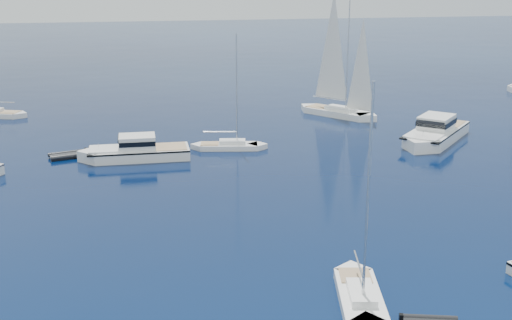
{
  "coord_description": "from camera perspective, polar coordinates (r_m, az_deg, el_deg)",
  "views": [
    {
      "loc": [
        -9.49,
        -23.84,
        17.06
      ],
      "look_at": [
        0.15,
        25.9,
        2.2
      ],
      "focal_mm": 46.21,
      "sensor_mm": 36.0,
      "label": 1
    }
  ],
  "objects": [
    {
      "name": "tender_grey_far",
      "position": [
        63.85,
        -16.01,
        0.2
      ],
      "size": [
        3.86,
        2.82,
        0.95
      ],
      "primitive_type": null,
      "rotation": [
        0.0,
        0.0,
        1.86
      ],
      "color": "black",
      "rests_on": "ground"
    },
    {
      "name": "sailboat_centre",
      "position": [
        64.41,
        -2.34,
        0.97
      ],
      "size": [
        8.1,
        3.37,
        11.57
      ],
      "primitive_type": null,
      "rotation": [
        0.0,
        0.0,
        4.54
      ],
      "color": "silver",
      "rests_on": "ground"
    },
    {
      "name": "motor_cruiser_distant",
      "position": [
        69.63,
        15.17,
        1.58
      ],
      "size": [
        11.63,
        12.03,
        3.36
      ],
      "primitive_type": null,
      "rotation": [
        0.0,
        0.0,
        2.39
      ],
      "color": "white",
      "rests_on": "ground"
    },
    {
      "name": "sailboat_sails_r",
      "position": [
        79.57,
        7.06,
        3.84
      ],
      "size": [
        9.28,
        10.63,
        16.53
      ],
      "primitive_type": null,
      "rotation": [
        0.0,
        0.0,
        3.81
      ],
      "color": "white",
      "rests_on": "ground"
    },
    {
      "name": "sailboat_fore",
      "position": [
        36.08,
        8.97,
        -12.09
      ],
      "size": [
        3.87,
        8.72,
        12.42
      ],
      "primitive_type": null,
      "rotation": [
        0.0,
        0.0,
        2.94
      ],
      "color": "white",
      "rests_on": "ground"
    },
    {
      "name": "motor_cruiser_centre",
      "position": [
        61.96,
        -10.37,
        0.09
      ],
      "size": [
        10.97,
        3.44,
        2.87
      ],
      "primitive_type": null,
      "rotation": [
        0.0,
        0.0,
        1.56
      ],
      "color": "silver",
      "rests_on": "ground"
    }
  ]
}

